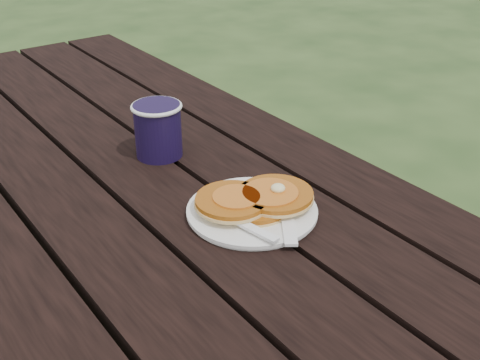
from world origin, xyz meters
TOP-DOWN VIEW (x-y plane):
  - picnic_table at (0.00, 0.00)m, footprint 1.36×1.80m
  - plate at (0.08, -0.25)m, footprint 0.22×0.22m
  - pancake_stack at (0.09, -0.25)m, footprint 0.19×0.15m
  - knife at (0.11, -0.30)m, footprint 0.12×0.16m
  - fork at (0.04, -0.30)m, footprint 0.06×0.16m
  - coffee_cup at (0.07, 0.03)m, footprint 0.10×0.10m

SIDE VIEW (x-z plane):
  - picnic_table at x=0.00m, z-range -0.01..0.74m
  - plate at x=0.08m, z-range 0.75..0.76m
  - knife at x=0.11m, z-range 0.76..0.76m
  - fork at x=0.04m, z-range 0.77..0.77m
  - pancake_stack at x=0.09m, z-range 0.76..0.79m
  - coffee_cup at x=0.07m, z-range 0.76..0.86m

